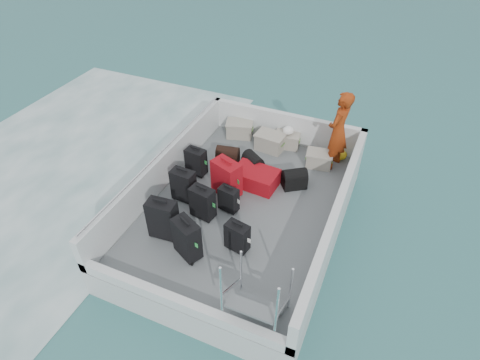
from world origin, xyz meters
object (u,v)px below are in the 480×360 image
at_px(suitcase_0, 163,220).
at_px(passenger, 338,131).
at_px(crate_1, 270,142).
at_px(suitcase_5, 227,179).
at_px(suitcase_2, 196,162).
at_px(crate_2, 287,141).
at_px(suitcase_6, 237,237).
at_px(suitcase_7, 229,199).
at_px(suitcase_8, 256,178).
at_px(crate_3, 319,160).
at_px(crate_0, 240,130).
at_px(suitcase_1, 184,186).
at_px(suitcase_4, 203,203).
at_px(suitcase_3, 187,239).

bearing_deg(suitcase_0, passenger, 50.25).
bearing_deg(crate_1, suitcase_5, -97.99).
xyz_separation_m(suitcase_0, suitcase_2, (-0.32, 1.78, -0.09)).
distance_m(suitcase_5, crate_2, 2.13).
height_order(suitcase_5, suitcase_6, suitcase_5).
distance_m(suitcase_7, passenger, 2.67).
bearing_deg(suitcase_8, crate_2, -1.67).
relative_size(suitcase_0, crate_3, 1.48).
bearing_deg(crate_3, suitcase_8, -132.00).
relative_size(crate_0, passenger, 0.34).
bearing_deg(suitcase_5, crate_2, 94.71).
xyz_separation_m(suitcase_1, crate_0, (0.08, 2.47, -0.16)).
distance_m(suitcase_6, suitcase_7, 0.97).
bearing_deg(suitcase_8, suitcase_1, 135.36).
xyz_separation_m(suitcase_5, crate_1, (0.25, 1.78, -0.20)).
distance_m(suitcase_1, suitcase_2, 0.83).
bearing_deg(crate_2, suitcase_7, -98.06).
bearing_deg(crate_3, suitcase_5, -131.59).
distance_m(crate_1, passenger, 1.59).
bearing_deg(suitcase_5, suitcase_7, -40.06).
relative_size(suitcase_8, passenger, 0.51).
height_order(suitcase_2, suitcase_8, suitcase_2).
bearing_deg(crate_3, suitcase_0, -122.62).
distance_m(suitcase_4, crate_1, 2.55).
relative_size(suitcase_0, crate_2, 1.49).
distance_m(suitcase_1, suitcase_6, 1.62).
bearing_deg(suitcase_0, suitcase_4, 55.60).
relative_size(suitcase_2, crate_0, 1.02).
bearing_deg(suitcase_6, suitcase_8, 112.87).
height_order(suitcase_4, crate_3, suitcase_4).
height_order(suitcase_4, crate_2, suitcase_4).
bearing_deg(suitcase_4, suitcase_1, 163.33).
bearing_deg(crate_3, suitcase_3, -112.73).
distance_m(suitcase_0, passenger, 3.91).
height_order(crate_0, crate_1, crate_1).
bearing_deg(crate_3, crate_0, 168.81).
bearing_deg(crate_0, suitcase_1, -91.92).
height_order(suitcase_0, suitcase_8, suitcase_0).
bearing_deg(passenger, suitcase_3, -11.82).
height_order(suitcase_0, suitcase_7, suitcase_0).
height_order(suitcase_6, suitcase_8, suitcase_6).
distance_m(suitcase_0, crate_0, 3.45).
bearing_deg(suitcase_7, passenger, 65.87).
height_order(suitcase_3, suitcase_6, suitcase_3).
bearing_deg(suitcase_7, crate_2, 91.99).
distance_m(suitcase_1, crate_2, 2.81).
bearing_deg(suitcase_3, crate_0, 126.93).
bearing_deg(suitcase_7, suitcase_8, 88.27).
relative_size(suitcase_2, crate_2, 1.15).
relative_size(suitcase_4, crate_3, 1.25).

